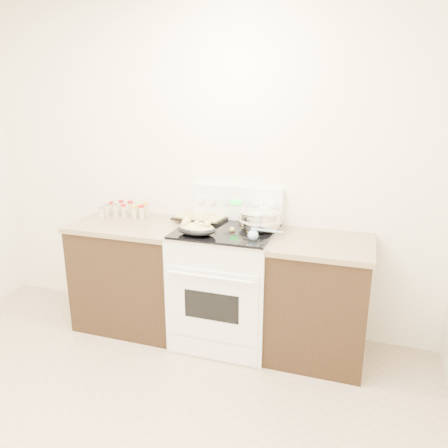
% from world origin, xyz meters
% --- Properties ---
extents(room_shell, '(4.10, 3.60, 2.75)m').
position_xyz_m(room_shell, '(0.00, 0.00, 1.70)').
color(room_shell, white).
rests_on(room_shell, ground).
extents(counter_left, '(0.93, 0.67, 0.92)m').
position_xyz_m(counter_left, '(-0.48, 1.43, 0.46)').
color(counter_left, black).
rests_on(counter_left, ground).
extents(counter_right, '(0.73, 0.67, 0.92)m').
position_xyz_m(counter_right, '(1.08, 1.43, 0.46)').
color(counter_right, black).
rests_on(counter_right, ground).
extents(kitchen_range, '(0.78, 0.73, 1.22)m').
position_xyz_m(kitchen_range, '(0.35, 1.42, 0.49)').
color(kitchen_range, white).
rests_on(kitchen_range, ground).
extents(mixing_bowl, '(0.41, 0.41, 0.20)m').
position_xyz_m(mixing_bowl, '(0.59, 1.51, 1.02)').
color(mixing_bowl, silver).
rests_on(mixing_bowl, kitchen_range).
extents(roasting_pan, '(0.32, 0.24, 0.12)m').
position_xyz_m(roasting_pan, '(0.18, 1.23, 0.99)').
color(roasting_pan, black).
rests_on(roasting_pan, kitchen_range).
extents(baking_sheet, '(0.46, 0.35, 0.06)m').
position_xyz_m(baking_sheet, '(0.07, 1.63, 0.96)').
color(baking_sheet, black).
rests_on(baking_sheet, kitchen_range).
extents(wooden_spoon, '(0.15, 0.22, 0.04)m').
position_xyz_m(wooden_spoon, '(0.43, 1.42, 0.95)').
color(wooden_spoon, '#9C8147').
rests_on(wooden_spoon, kitchen_range).
extents(blue_ladle, '(0.23, 0.18, 0.10)m').
position_xyz_m(blue_ladle, '(0.62, 1.26, 0.98)').
color(blue_ladle, '#96C2E1').
rests_on(blue_ladle, kitchen_range).
extents(spice_jars, '(0.39, 0.24, 0.13)m').
position_xyz_m(spice_jars, '(-0.61, 1.58, 0.98)').
color(spice_jars, '#BFB28C').
rests_on(spice_jars, counter_left).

